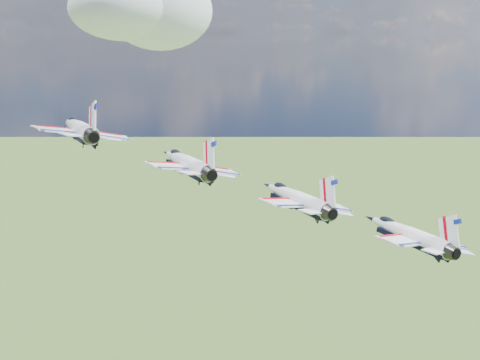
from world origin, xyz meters
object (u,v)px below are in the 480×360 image
jet_1 (186,163)px  jet_0 (78,128)px  jet_2 (295,198)px  jet_3 (407,233)px

jet_1 → jet_0: bearing=145.6°
jet_2 → jet_0: bearing=145.6°
jet_1 → jet_2: size_ratio=1.00×
jet_1 → jet_3: 24.99m
jet_1 → jet_2: bearing=-34.4°
jet_1 → jet_2: 12.49m
jet_1 → jet_2: (9.42, -7.40, -3.55)m
jet_0 → jet_3: size_ratio=1.00×
jet_0 → jet_1: (9.42, -7.40, -3.55)m
jet_0 → jet_1: 12.49m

